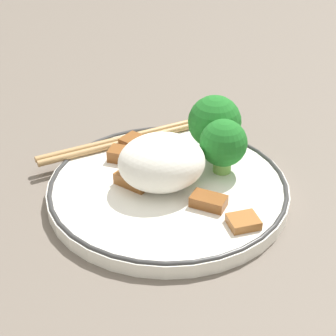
{
  "coord_description": "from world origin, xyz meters",
  "views": [
    {
      "loc": [
        0.08,
        0.47,
        0.34
      ],
      "look_at": [
        0.0,
        0.0,
        0.03
      ],
      "focal_mm": 60.0,
      "sensor_mm": 36.0,
      "label": 1
    }
  ],
  "objects_px": {
    "plate": "(168,189)",
    "chopsticks": "(137,137)",
    "broccoli_back_left": "(223,144)",
    "broccoli_back_center": "(215,122)"
  },
  "relations": [
    {
      "from": "plate",
      "to": "chopsticks",
      "type": "distance_m",
      "value": 0.1
    },
    {
      "from": "plate",
      "to": "broccoli_back_left",
      "type": "xyz_separation_m",
      "value": [
        -0.06,
        -0.02,
        0.04
      ]
    },
    {
      "from": "broccoli_back_left",
      "to": "chopsticks",
      "type": "bearing_deg",
      "value": -45.65
    },
    {
      "from": "broccoli_back_left",
      "to": "chopsticks",
      "type": "xyz_separation_m",
      "value": [
        0.08,
        -0.08,
        -0.03
      ]
    },
    {
      "from": "broccoli_back_center",
      "to": "broccoli_back_left",
      "type": "bearing_deg",
      "value": 88.56
    },
    {
      "from": "plate",
      "to": "chopsticks",
      "type": "bearing_deg",
      "value": -78.79
    },
    {
      "from": "plate",
      "to": "broccoli_back_center",
      "type": "distance_m",
      "value": 0.09
    },
    {
      "from": "plate",
      "to": "chopsticks",
      "type": "xyz_separation_m",
      "value": [
        0.02,
        -0.1,
        0.01
      ]
    },
    {
      "from": "plate",
      "to": "broccoli_back_center",
      "type": "relative_size",
      "value": 3.73
    },
    {
      "from": "broccoli_back_left",
      "to": "chopsticks",
      "type": "relative_size",
      "value": 0.25
    }
  ]
}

